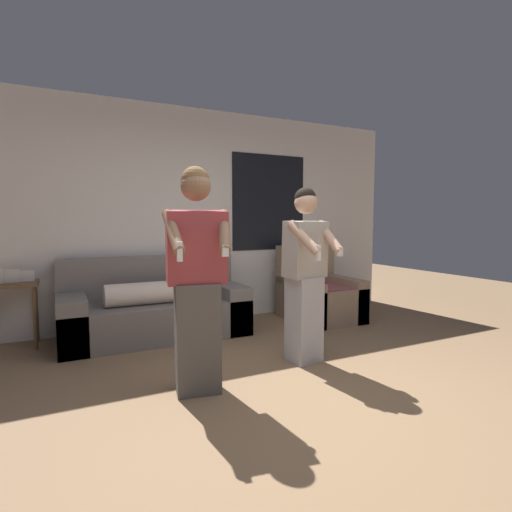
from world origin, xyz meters
The scene contains 7 objects.
ground_plane centered at (0.00, 0.00, 0.00)m, with size 14.00×14.00×0.00m, color #846647.
wall_back centered at (0.02, 2.65, 1.35)m, with size 6.06×0.07×2.70m.
couch centered at (-0.54, 2.19, 0.31)m, with size 1.99×0.86×0.89m.
armchair centered at (1.56, 2.02, 0.31)m, with size 0.83×0.94×0.96m.
side_table centered at (-1.93, 2.39, 0.56)m, with size 0.47×0.40×0.83m.
person_left centered at (-0.57, 0.55, 0.86)m, with size 0.49×0.52×1.70m.
person_right centered at (0.52, 0.75, 0.82)m, with size 0.43×0.50×1.60m.
Camera 1 is at (-1.48, -2.28, 1.30)m, focal length 28.00 mm.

